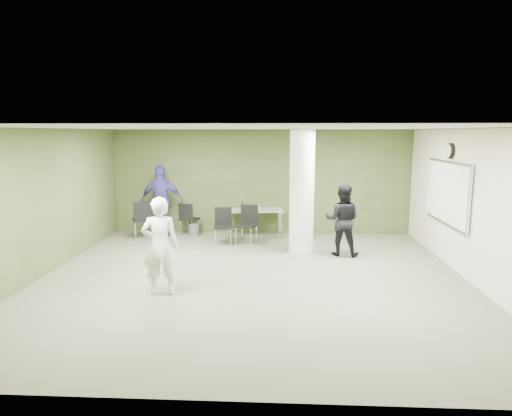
# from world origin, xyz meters

# --- Properties ---
(floor) EXTENTS (8.00, 8.00, 0.00)m
(floor) POSITION_xyz_m (0.00, 0.00, 0.00)
(floor) COLOR #5B5947
(floor) RESTS_ON ground
(ceiling) EXTENTS (8.00, 8.00, 0.00)m
(ceiling) POSITION_xyz_m (0.00, 0.00, 2.80)
(ceiling) COLOR white
(ceiling) RESTS_ON wall_back
(wall_back) EXTENTS (8.00, 2.80, 0.02)m
(wall_back) POSITION_xyz_m (0.00, 4.00, 1.40)
(wall_back) COLOR #3B5126
(wall_back) RESTS_ON floor
(wall_left) EXTENTS (0.02, 8.00, 2.80)m
(wall_left) POSITION_xyz_m (-4.00, 0.00, 1.40)
(wall_left) COLOR #3B5126
(wall_left) RESTS_ON floor
(wall_right_cream) EXTENTS (0.02, 8.00, 2.80)m
(wall_right_cream) POSITION_xyz_m (4.00, 0.00, 1.40)
(wall_right_cream) COLOR beige
(wall_right_cream) RESTS_ON floor
(column) EXTENTS (0.56, 0.56, 2.80)m
(column) POSITION_xyz_m (1.00, 2.00, 1.40)
(column) COLOR silver
(column) RESTS_ON floor
(whiteboard) EXTENTS (0.05, 2.30, 1.30)m
(whiteboard) POSITION_xyz_m (3.92, 1.20, 1.50)
(whiteboard) COLOR silver
(whiteboard) RESTS_ON wall_right_cream
(wall_clock) EXTENTS (0.06, 0.32, 0.32)m
(wall_clock) POSITION_xyz_m (3.92, 1.20, 2.35)
(wall_clock) COLOR black
(wall_clock) RESTS_ON wall_right_cream
(folding_table) EXTENTS (1.57, 0.81, 0.97)m
(folding_table) POSITION_xyz_m (-0.17, 3.54, 0.67)
(folding_table) COLOR #979792
(folding_table) RESTS_ON floor
(wastebasket) EXTENTS (0.28, 0.28, 0.32)m
(wastebasket) POSITION_xyz_m (-1.77, 3.50, 0.16)
(wastebasket) COLOR #4C4C4C
(wastebasket) RESTS_ON floor
(chair_back_left) EXTENTS (0.63, 0.63, 0.99)m
(chair_back_left) POSITION_xyz_m (-3.01, 3.10, 0.58)
(chair_back_left) COLOR black
(chair_back_left) RESTS_ON floor
(chair_back_right) EXTENTS (0.55, 0.55, 0.86)m
(chair_back_right) POSITION_xyz_m (-1.94, 3.58, 0.50)
(chair_back_right) COLOR black
(chair_back_right) RESTS_ON floor
(chair_table_left) EXTENTS (0.48, 0.48, 0.89)m
(chair_table_left) POSITION_xyz_m (-0.88, 2.69, 0.52)
(chair_table_left) COLOR black
(chair_table_left) RESTS_ON floor
(chair_table_right) EXTENTS (0.59, 0.59, 0.95)m
(chair_table_right) POSITION_xyz_m (-0.29, 2.76, 0.55)
(chair_table_right) COLOR black
(chair_table_right) RESTS_ON floor
(woman_white) EXTENTS (0.66, 0.49, 1.68)m
(woman_white) POSITION_xyz_m (-1.49, -0.93, 0.84)
(woman_white) COLOR white
(woman_white) RESTS_ON floor
(man_black) EXTENTS (0.89, 0.76, 1.60)m
(man_black) POSITION_xyz_m (1.89, 1.76, 0.80)
(man_black) COLOR black
(man_black) RESTS_ON floor
(man_blue) EXTENTS (1.13, 0.52, 1.89)m
(man_blue) POSITION_xyz_m (-2.59, 3.40, 0.94)
(man_blue) COLOR #38398C
(man_blue) RESTS_ON floor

